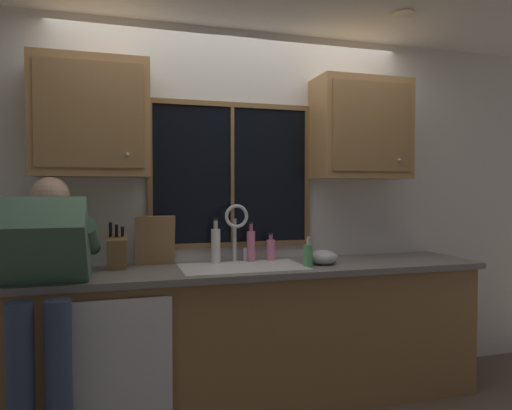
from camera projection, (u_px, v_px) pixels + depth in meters
The scene contains 23 objects.
back_wall at pixel (235, 210), 3.35m from camera, with size 5.54×0.12×2.55m, color silver.
ceiling_downlight_right at pixel (403, 13), 2.94m from camera, with size 0.14×0.14×0.01m, color #FFEAB2.
window_glass at pixel (232, 175), 3.27m from camera, with size 1.10×0.02×0.95m, color black.
window_frame_top at pixel (232, 105), 3.24m from camera, with size 1.17×0.02×0.04m, color brown.
window_frame_bottom at pixel (232, 245), 3.27m from camera, with size 1.17×0.02×0.04m, color brown.
window_frame_left at pixel (150, 174), 3.10m from camera, with size 0.04×0.02×0.95m, color brown.
window_frame_right at pixel (307, 176), 3.42m from camera, with size 0.04×0.02×0.95m, color brown.
window_mullion_center at pixel (232, 175), 3.26m from camera, with size 0.02×0.02×0.95m, color brown.
lower_cabinet_run at pixel (248, 339), 3.04m from camera, with size 3.14×0.58×0.88m, color olive.
countertop at pixel (249, 270), 3.01m from camera, with size 3.20×0.62×0.04m, color slate.
dishwasher_front at pixel (116, 367), 2.50m from camera, with size 0.60×0.02×0.74m, color white.
upper_cabinet_left at pixel (92, 118), 2.84m from camera, with size 0.69×0.36×0.72m.
upper_cabinet_right at pixel (361, 129), 3.36m from camera, with size 0.69×0.36×0.72m.
sink at pixel (243, 282), 3.01m from camera, with size 0.80×0.46×0.21m.
faucet at pixel (237, 226), 3.17m from camera, with size 0.18×0.09×0.40m.
person_standing at pixel (44, 282), 2.41m from camera, with size 0.53×0.71×1.50m.
knife_block at pixel (117, 252), 2.90m from camera, with size 0.12×0.18×0.32m.
cutting_board at pixel (155, 241), 3.05m from camera, with size 0.26×0.02×0.34m, color #997047.
mixing_bowl at pixel (323, 257), 3.11m from camera, with size 0.20×0.20×0.10m, color #B7B7BC.
soap_dispenser at pixel (308, 255), 3.02m from camera, with size 0.06×0.07×0.20m.
bottle_green_glass at pixel (216, 245), 3.14m from camera, with size 0.06×0.06×0.30m.
bottle_tall_clear at pixel (251, 245), 3.22m from camera, with size 0.06×0.06×0.28m.
bottle_amber_small at pixel (271, 249), 3.27m from camera, with size 0.06×0.06×0.19m.
Camera 1 is at (-0.80, -3.19, 1.42)m, focal length 32.48 mm.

